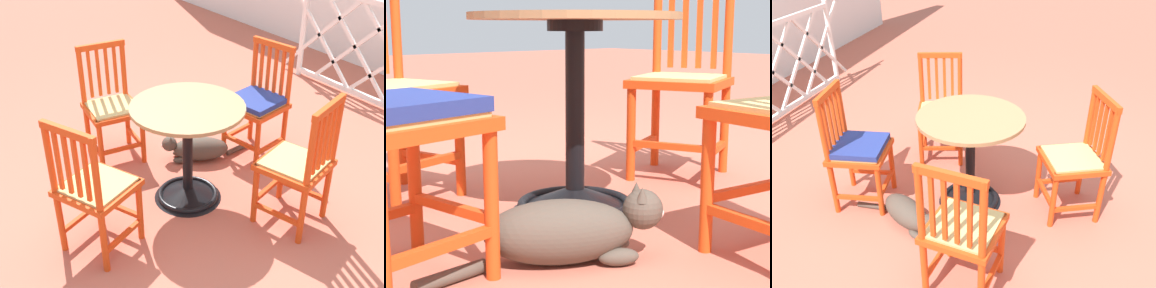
# 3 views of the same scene
# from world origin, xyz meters

# --- Properties ---
(ground_plane) EXTENTS (24.00, 24.00, 0.00)m
(ground_plane) POSITION_xyz_m (0.00, 0.00, 0.00)
(ground_plane) COLOR #BC604C
(cafe_table) EXTENTS (0.76, 0.76, 0.73)m
(cafe_table) POSITION_xyz_m (-0.06, 0.14, 0.28)
(cafe_table) COLOR black
(cafe_table) RESTS_ON ground_plane
(orange_chair_by_planter) EXTENTS (0.46, 0.46, 0.91)m
(orange_chair_by_planter) POSITION_xyz_m (-0.25, 0.94, 0.45)
(orange_chair_by_planter) COLOR #D64214
(orange_chair_by_planter) RESTS_ON ground_plane
(orange_chair_facing_out) EXTENTS (0.45, 0.45, 0.91)m
(orange_chair_facing_out) POSITION_xyz_m (-0.87, -0.02, 0.43)
(orange_chair_facing_out) COLOR #D64214
(orange_chair_facing_out) RESTS_ON ground_plane
(orange_chair_near_fence) EXTENTS (0.52, 0.52, 0.91)m
(orange_chair_near_fence) POSITION_xyz_m (0.04, -0.61, 0.43)
(orange_chair_near_fence) COLOR #D64214
(orange_chair_near_fence) RESTS_ON ground_plane
(orange_chair_tucked_in) EXTENTS (0.49, 0.49, 0.91)m
(orange_chair_tucked_in) POSITION_xyz_m (0.56, 0.56, 0.43)
(orange_chair_tucked_in) COLOR #D64214
(orange_chair_tucked_in) RESTS_ON ground_plane
(tabby_cat) EXTENTS (0.40, 0.71, 0.23)m
(tabby_cat) POSITION_xyz_m (-0.44, 0.48, 0.10)
(tabby_cat) COLOR #4C4238
(tabby_cat) RESTS_ON ground_plane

